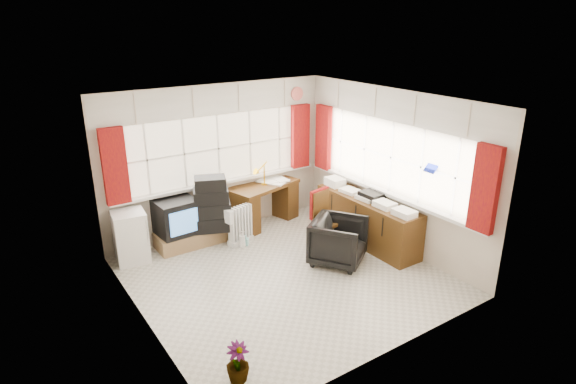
% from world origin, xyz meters
% --- Properties ---
extents(ground, '(4.00, 4.00, 0.00)m').
position_xyz_m(ground, '(0.00, 0.00, 0.00)').
color(ground, beige).
rests_on(ground, ground).
extents(room_walls, '(4.00, 4.00, 4.00)m').
position_xyz_m(room_walls, '(0.00, 0.00, 1.50)').
color(room_walls, beige).
rests_on(room_walls, ground).
extents(window_back, '(3.70, 0.12, 3.60)m').
position_xyz_m(window_back, '(0.00, 1.94, 0.95)').
color(window_back, beige).
rests_on(window_back, room_walls).
extents(window_right, '(0.12, 3.70, 3.60)m').
position_xyz_m(window_right, '(1.94, 0.00, 0.95)').
color(window_right, beige).
rests_on(window_right, room_walls).
extents(curtains, '(3.83, 3.83, 1.15)m').
position_xyz_m(curtains, '(0.92, 0.93, 1.46)').
color(curtains, '#991908').
rests_on(curtains, room_walls).
extents(overhead_cabinets, '(3.98, 3.98, 0.48)m').
position_xyz_m(overhead_cabinets, '(0.98, 0.98, 2.25)').
color(overhead_cabinets, silver).
rests_on(overhead_cabinets, room_walls).
extents(desk, '(1.40, 0.93, 0.77)m').
position_xyz_m(desk, '(0.73, 1.80, 0.41)').
color(desk, '#492D11').
rests_on(desk, ground).
extents(desk_lamp, '(0.15, 0.12, 0.41)m').
position_xyz_m(desk_lamp, '(0.75, 1.77, 1.03)').
color(desk_lamp, '#DEA309').
rests_on(desk_lamp, desk).
extents(task_chair, '(0.47, 0.49, 0.96)m').
position_xyz_m(task_chair, '(1.03, 0.45, 0.51)').
color(task_chair, black).
rests_on(task_chair, ground).
extents(office_chair, '(1.05, 1.05, 0.70)m').
position_xyz_m(office_chair, '(0.90, -0.09, 0.35)').
color(office_chair, black).
rests_on(office_chair, ground).
extents(radiator, '(0.46, 0.26, 0.64)m').
position_xyz_m(radiator, '(-0.00, 1.31, 0.26)').
color(radiator, white).
rests_on(radiator, ground).
extents(credenza, '(0.50, 2.00, 0.85)m').
position_xyz_m(credenza, '(1.73, 0.20, 0.40)').
color(credenza, '#492D11').
rests_on(credenza, ground).
extents(file_tray, '(0.29, 0.37, 0.12)m').
position_xyz_m(file_tray, '(1.77, 0.16, 0.81)').
color(file_tray, black).
rests_on(file_tray, credenza).
extents(tv_bench, '(1.40, 0.50, 0.25)m').
position_xyz_m(tv_bench, '(-0.55, 1.72, 0.12)').
color(tv_bench, '#9F794F').
rests_on(tv_bench, ground).
extents(crt_tv, '(0.65, 0.61, 0.56)m').
position_xyz_m(crt_tv, '(-0.90, 1.75, 0.53)').
color(crt_tv, black).
rests_on(crt_tv, tv_bench).
extents(hifi_stack, '(0.76, 0.63, 0.89)m').
position_xyz_m(hifi_stack, '(-0.37, 1.57, 0.65)').
color(hifi_stack, black).
rests_on(hifi_stack, tv_bench).
extents(mini_fridge, '(0.52, 0.53, 0.79)m').
position_xyz_m(mini_fridge, '(-1.65, 1.70, 0.39)').
color(mini_fridge, white).
rests_on(mini_fridge, ground).
extents(spray_bottle_a, '(0.15, 0.15, 0.28)m').
position_xyz_m(spray_bottle_a, '(-0.06, 1.16, 0.14)').
color(spray_bottle_a, silver).
rests_on(spray_bottle_a, ground).
extents(spray_bottle_b, '(0.12, 0.12, 0.18)m').
position_xyz_m(spray_bottle_b, '(0.03, 1.18, 0.09)').
color(spray_bottle_b, '#96E0DC').
rests_on(spray_bottle_b, ground).
extents(flower_vase, '(0.27, 0.27, 0.43)m').
position_xyz_m(flower_vase, '(-1.55, -1.47, 0.22)').
color(flower_vase, black).
rests_on(flower_vase, ground).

